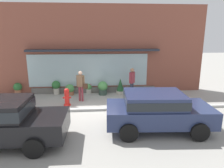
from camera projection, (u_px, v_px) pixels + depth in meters
ground_plane at (94, 109)px, 10.17m from camera, size 60.00×60.00×0.00m
curb_strip at (94, 109)px, 9.96m from camera, size 14.00×0.24×0.12m
storefront at (94, 51)px, 12.62m from camera, size 14.00×0.81×5.42m
fire_hydrant at (67, 97)px, 10.57m from camera, size 0.43×0.40×0.93m
pedestrian_with_handbag at (81, 84)px, 11.13m from camera, size 0.63×0.36×1.71m
pedestrian_passerby at (132, 80)px, 11.88m from camera, size 0.37×0.42×1.74m
parked_car_navy at (157, 109)px, 7.80m from camera, size 4.11×2.24×1.50m
potted_plant_by_entrance at (103, 88)px, 12.47m from camera, size 0.60×0.60×0.85m
potted_plant_near_hydrant at (70, 90)px, 12.47m from camera, size 0.53×0.53×0.67m
potted_plant_window_right at (89, 88)px, 12.83m from camera, size 0.39×0.39×0.60m
potted_plant_trailing_edge at (120, 86)px, 12.68m from camera, size 0.51×0.51×0.97m
potted_plant_window_left at (56, 87)px, 12.54m from camera, size 0.51×0.51×0.86m
potted_plant_doorstep at (18, 88)px, 12.49m from camera, size 0.50×0.50×0.74m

